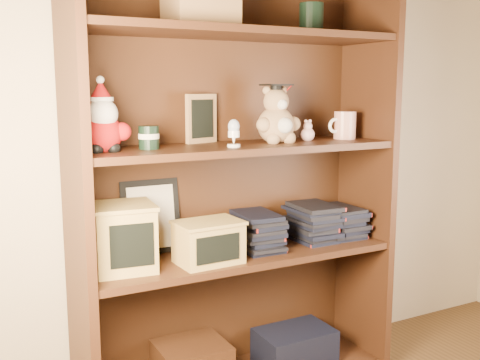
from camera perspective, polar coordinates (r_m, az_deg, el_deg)
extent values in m
cube|color=#C2AF8C|center=(2.22, -0.80, 11.90)|extent=(3.00, 0.04, 2.50)
cube|color=#3C2011|center=(1.84, -16.28, -1.99)|extent=(0.03, 0.35, 1.60)
cube|color=#3C2011|center=(2.37, 12.60, 0.59)|extent=(0.03, 0.35, 1.60)
cube|color=#381E0F|center=(2.19, -2.03, 0.10)|extent=(1.20, 0.02, 1.60)
cube|color=#3C2011|center=(2.02, 0.00, 14.65)|extent=(1.14, 0.33, 0.02)
cube|color=black|center=(2.37, 5.56, -16.44)|extent=(0.30, 0.20, 0.14)
cube|color=#9E7547|center=(1.96, -4.05, 16.92)|extent=(0.22, 0.18, 0.12)
cylinder|color=black|center=(2.18, 7.25, 15.96)|extent=(0.09, 0.09, 0.11)
cube|color=#3C2011|center=(2.10, 0.00, -7.63)|extent=(1.14, 0.33, 0.02)
cube|color=#3C2011|center=(2.02, 0.00, 3.29)|extent=(1.14, 0.33, 0.02)
sphere|color=#A50F0F|center=(1.84, -13.81, 4.61)|extent=(0.13, 0.13, 0.13)
sphere|color=#A50F0F|center=(1.80, -15.43, 4.63)|extent=(0.06, 0.06, 0.06)
sphere|color=#A50F0F|center=(1.83, -11.90, 4.83)|extent=(0.06, 0.06, 0.06)
sphere|color=black|center=(1.80, -14.31, 3.08)|extent=(0.04, 0.04, 0.04)
sphere|color=black|center=(1.82, -12.71, 3.18)|extent=(0.04, 0.04, 0.04)
sphere|color=white|center=(1.82, -13.76, 6.56)|extent=(0.09, 0.09, 0.09)
sphere|color=#D8B293|center=(1.83, -13.91, 7.23)|extent=(0.07, 0.07, 0.07)
cone|color=#A50F0F|center=(1.83, -13.97, 8.86)|extent=(0.07, 0.07, 0.06)
sphere|color=white|center=(1.83, -14.01, 9.85)|extent=(0.03, 0.03, 0.03)
cylinder|color=white|center=(1.83, -13.94, 7.98)|extent=(0.08, 0.08, 0.01)
cylinder|color=black|center=(1.88, -9.24, 4.28)|extent=(0.07, 0.07, 0.08)
cylinder|color=beige|center=(1.88, -9.25, 4.42)|extent=(0.07, 0.07, 0.02)
cube|color=#9E7547|center=(2.07, -3.95, 6.24)|extent=(0.14, 0.06, 0.18)
cube|color=black|center=(2.06, -3.83, 6.23)|extent=(0.10, 0.04, 0.14)
cube|color=#9E7547|center=(2.10, -4.26, 4.25)|extent=(0.08, 0.08, 0.01)
cylinder|color=white|center=(1.92, -0.63, 3.52)|extent=(0.05, 0.05, 0.01)
cone|color=white|center=(1.92, -0.64, 4.11)|extent=(0.02, 0.02, 0.03)
cylinder|color=white|center=(1.92, -0.64, 4.70)|extent=(0.04, 0.04, 0.02)
ellipsoid|color=#ADBED2|center=(1.92, -0.64, 5.46)|extent=(0.04, 0.04, 0.05)
sphere|color=tan|center=(2.09, 3.66, 5.56)|extent=(0.14, 0.14, 0.14)
sphere|color=white|center=(2.04, 4.53, 5.55)|extent=(0.06, 0.06, 0.06)
sphere|color=tan|center=(2.04, 2.42, 5.62)|extent=(0.05, 0.05, 0.05)
sphere|color=tan|center=(2.11, 5.43, 5.71)|extent=(0.05, 0.05, 0.05)
sphere|color=tan|center=(2.04, 3.41, 4.18)|extent=(0.05, 0.05, 0.05)
sphere|color=tan|center=(2.08, 5.03, 4.25)|extent=(0.05, 0.05, 0.05)
sphere|color=tan|center=(2.09, 3.69, 7.98)|extent=(0.09, 0.09, 0.09)
sphere|color=white|center=(2.05, 4.27, 7.68)|extent=(0.04, 0.04, 0.04)
sphere|color=tan|center=(2.08, 2.74, 9.07)|extent=(0.03, 0.03, 0.03)
sphere|color=tan|center=(2.11, 4.36, 9.05)|extent=(0.03, 0.03, 0.03)
cylinder|color=black|center=(2.08, 3.70, 9.33)|extent=(0.04, 0.04, 0.02)
cube|color=black|center=(2.09, 3.71, 9.62)|extent=(0.09, 0.09, 0.01)
cylinder|color=#A50F0F|center=(2.09, 5.03, 9.31)|extent=(0.00, 0.04, 0.03)
sphere|color=beige|center=(2.17, 6.89, 4.61)|extent=(0.05, 0.05, 0.05)
sphere|color=beige|center=(2.17, 6.90, 5.45)|extent=(0.03, 0.03, 0.03)
sphere|color=beige|center=(2.16, 6.70, 5.95)|extent=(0.01, 0.01, 0.01)
sphere|color=beige|center=(2.17, 7.12, 5.96)|extent=(0.01, 0.01, 0.01)
cylinder|color=silver|center=(2.27, 10.60, 5.49)|extent=(0.09, 0.09, 0.11)
torus|color=white|center=(2.24, 9.62, 5.47)|extent=(0.06, 0.01, 0.06)
cube|color=black|center=(2.07, -9.06, -3.71)|extent=(0.22, 0.05, 0.27)
cube|color=beige|center=(2.06, -8.96, -3.77)|extent=(0.17, 0.04, 0.23)
cube|color=tan|center=(1.91, -11.79, -5.82)|extent=(0.21, 0.21, 0.21)
cube|color=black|center=(1.82, -10.90, -6.56)|extent=(0.14, 0.02, 0.14)
cube|color=tan|center=(1.88, -11.90, -2.60)|extent=(0.23, 0.23, 0.01)
cube|color=tan|center=(1.95, -3.22, -6.43)|extent=(0.22, 0.16, 0.14)
cube|color=black|center=(1.89, -2.23, -6.99)|extent=(0.16, 0.01, 0.09)
cube|color=tan|center=(1.94, -3.24, -4.35)|extent=(0.23, 0.17, 0.01)
cube|color=black|center=(2.13, 1.81, -6.82)|extent=(0.14, 0.20, 0.02)
cube|color=black|center=(2.13, 1.82, -6.40)|extent=(0.14, 0.20, 0.02)
cube|color=black|center=(2.12, 1.82, -5.99)|extent=(0.14, 0.20, 0.02)
cube|color=black|center=(2.12, 1.82, -5.57)|extent=(0.14, 0.20, 0.02)
cube|color=black|center=(2.11, 1.82, -5.15)|extent=(0.14, 0.20, 0.02)
cube|color=black|center=(2.11, 1.82, -4.73)|extent=(0.14, 0.20, 0.02)
cube|color=black|center=(2.11, 1.83, -4.31)|extent=(0.14, 0.20, 0.02)
cube|color=black|center=(2.10, 1.83, -3.88)|extent=(0.14, 0.20, 0.02)
cube|color=black|center=(2.10, 1.83, -3.46)|extent=(0.14, 0.20, 0.02)
cube|color=black|center=(2.26, 7.28, -5.95)|extent=(0.14, 0.20, 0.02)
cube|color=black|center=(2.25, 7.29, -5.56)|extent=(0.14, 0.20, 0.02)
cube|color=black|center=(2.25, 7.29, -5.16)|extent=(0.14, 0.20, 0.02)
cube|color=black|center=(2.25, 7.30, -4.77)|extent=(0.14, 0.20, 0.02)
cube|color=black|center=(2.24, 7.31, -4.37)|extent=(0.14, 0.20, 0.02)
cube|color=black|center=(2.24, 7.32, -3.97)|extent=(0.14, 0.20, 0.02)
cube|color=black|center=(2.24, 7.33, -3.58)|extent=(0.14, 0.20, 0.02)
cube|color=black|center=(2.23, 7.34, -3.17)|extent=(0.14, 0.20, 0.02)
cube|color=black|center=(2.23, 7.35, -2.77)|extent=(0.14, 0.20, 0.02)
cube|color=black|center=(2.23, 7.35, -2.37)|extent=(0.14, 0.20, 0.02)
cube|color=black|center=(2.34, 10.12, -5.48)|extent=(0.14, 0.20, 0.02)
cube|color=black|center=(2.34, 10.13, -5.10)|extent=(0.14, 0.20, 0.02)
cube|color=black|center=(2.33, 10.14, -4.72)|extent=(0.14, 0.20, 0.02)
cube|color=black|center=(2.33, 10.15, -4.34)|extent=(0.14, 0.20, 0.02)
cube|color=black|center=(2.33, 10.16, -3.95)|extent=(0.14, 0.20, 0.02)
cube|color=black|center=(2.32, 10.17, -3.57)|extent=(0.14, 0.20, 0.02)
cube|color=black|center=(2.32, 10.19, -3.18)|extent=(0.14, 0.20, 0.02)
cube|color=black|center=(2.32, 10.20, -2.80)|extent=(0.14, 0.20, 0.02)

